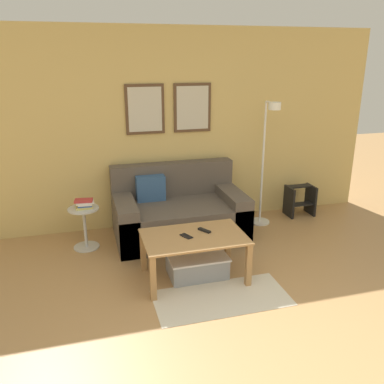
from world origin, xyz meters
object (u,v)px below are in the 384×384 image
object	(u,v)px
cell_phone	(186,236)
step_stool	(300,200)
couch	(178,213)
book_stack	(84,204)
side_table	(85,224)
remote_control	(204,230)
storage_bin	(197,265)
floor_lamp	(267,158)
coffee_table	(194,243)

from	to	relation	value
cell_phone	step_stool	distance (m)	2.40
couch	step_stool	xyz separation A→B (m)	(1.85, 0.21, -0.07)
book_stack	side_table	bearing A→B (deg)	-174.21
remote_control	storage_bin	bearing A→B (deg)	171.68
remote_control	cell_phone	distance (m)	0.22
couch	floor_lamp	world-z (taller)	floor_lamp
floor_lamp	book_stack	xyz separation A→B (m)	(-2.31, -0.05, -0.38)
storage_bin	floor_lamp	world-z (taller)	floor_lamp
cell_phone	step_stool	size ratio (longest dim) A/B	0.33
couch	step_stool	bearing A→B (deg)	6.45
coffee_table	cell_phone	world-z (taller)	cell_phone
coffee_table	book_stack	distance (m)	1.46
remote_control	book_stack	bearing A→B (deg)	109.96
side_table	remote_control	size ratio (longest dim) A/B	3.37
couch	floor_lamp	xyz separation A→B (m)	(1.18, 0.00, 0.64)
book_stack	cell_phone	bearing A→B (deg)	-46.57
floor_lamp	step_stool	distance (m)	0.99
storage_bin	remote_control	distance (m)	0.38
floor_lamp	remote_control	bearing A→B (deg)	-139.12
side_table	step_stool	xyz separation A→B (m)	(3.00, 0.26, -0.07)
cell_phone	floor_lamp	bearing A→B (deg)	12.86
side_table	step_stool	size ratio (longest dim) A/B	1.18
couch	coffee_table	world-z (taller)	couch
storage_bin	side_table	distance (m)	1.48
book_stack	step_stool	xyz separation A→B (m)	(2.98, 0.26, -0.33)
floor_lamp	step_stool	world-z (taller)	floor_lamp
book_stack	cell_phone	world-z (taller)	book_stack
storage_bin	side_table	world-z (taller)	side_table
floor_lamp	remote_control	xyz separation A→B (m)	(-1.14, -0.99, -0.45)
floor_lamp	side_table	world-z (taller)	floor_lamp
coffee_table	storage_bin	world-z (taller)	coffee_table
book_stack	remote_control	world-z (taller)	book_stack
step_stool	storage_bin	bearing A→B (deg)	-146.96
couch	cell_phone	world-z (taller)	couch
remote_control	couch	bearing A→B (deg)	60.85
coffee_table	floor_lamp	world-z (taller)	floor_lamp
couch	side_table	bearing A→B (deg)	-177.41
couch	book_stack	distance (m)	1.16
side_table	book_stack	distance (m)	0.25
couch	storage_bin	world-z (taller)	couch
coffee_table	step_stool	bearing A→B (deg)	33.28
coffee_table	side_table	bearing A→B (deg)	136.12
coffee_table	step_stool	world-z (taller)	coffee_table
floor_lamp	couch	bearing A→B (deg)	-179.99
couch	floor_lamp	size ratio (longest dim) A/B	0.96
floor_lamp	book_stack	size ratio (longest dim) A/B	7.27
floor_lamp	book_stack	bearing A→B (deg)	-178.75
couch	coffee_table	xyz separation A→B (m)	(-0.10, -1.07, 0.09)
book_stack	step_stool	world-z (taller)	book_stack
storage_bin	floor_lamp	xyz separation A→B (m)	(1.23, 1.03, 0.82)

